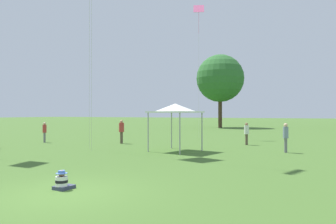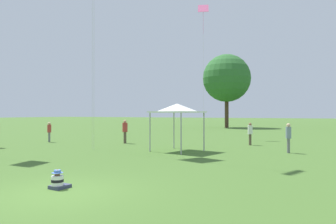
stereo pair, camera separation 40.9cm
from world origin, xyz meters
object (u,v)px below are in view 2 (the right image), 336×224
at_px(person_standing_2, 49,130).
at_px(canopy_tent, 177,109).
at_px(person_standing_3, 250,132).
at_px(person_standing_6, 125,129).
at_px(person_standing_0, 288,135).
at_px(distant_tree_0, 227,78).
at_px(seated_toddler, 58,181).
at_px(kite_0, 203,13).

xyz_separation_m(person_standing_2, canopy_tent, (11.27, -0.83, 1.56)).
height_order(person_standing_3, person_standing_6, person_standing_6).
relative_size(person_standing_3, canopy_tent, 0.53).
distance_m(person_standing_0, distant_tree_0, 33.15).
height_order(person_standing_2, person_standing_3, person_standing_3).
xyz_separation_m(person_standing_3, canopy_tent, (-2.86, -5.64, 1.55)).
height_order(person_standing_2, person_standing_6, person_standing_6).
xyz_separation_m(seated_toddler, person_standing_2, (-12.33, 10.90, 0.70)).
height_order(person_standing_3, canopy_tent, canopy_tent).
distance_m(seated_toddler, canopy_tent, 10.38).
relative_size(person_standing_0, kite_0, 0.14).
bearing_deg(person_standing_3, seated_toddler, -112.05).
xyz_separation_m(canopy_tent, distant_tree_0, (-7.12, 31.93, 5.15)).
relative_size(seated_toddler, distant_tree_0, 0.05).
height_order(person_standing_0, person_standing_3, person_standing_0).
distance_m(person_standing_3, kite_0, 12.81).
distance_m(person_standing_0, canopy_tent, 6.38).
distance_m(person_standing_3, canopy_tent, 6.51).
bearing_deg(person_standing_3, person_standing_0, -65.21).
bearing_deg(seated_toddler, canopy_tent, 98.40).
xyz_separation_m(person_standing_0, person_standing_6, (-11.41, 0.57, 0.02)).
height_order(seated_toddler, canopy_tent, canopy_tent).
xyz_separation_m(person_standing_0, person_standing_2, (-17.10, -1.31, -0.08)).
height_order(person_standing_2, distant_tree_0, distant_tree_0).
relative_size(seated_toddler, person_standing_2, 0.37).
xyz_separation_m(seated_toddler, distant_tree_0, (-8.18, 42.00, 7.41)).
distance_m(person_standing_2, person_standing_3, 14.92).
bearing_deg(person_standing_3, person_standing_6, -176.35).
height_order(person_standing_0, person_standing_2, person_standing_0).
xyz_separation_m(person_standing_2, person_standing_3, (14.13, 4.81, 0.00)).
relative_size(person_standing_2, person_standing_3, 0.99).
xyz_separation_m(person_standing_6, distant_tree_0, (-1.54, 29.22, 6.61)).
bearing_deg(kite_0, seated_toddler, -55.80).
relative_size(seated_toddler, canopy_tent, 0.19).
bearing_deg(person_standing_2, person_standing_3, -174.97).
relative_size(canopy_tent, kite_0, 0.24).
distance_m(seated_toddler, person_standing_6, 14.42).
height_order(person_standing_2, kite_0, kite_0).
xyz_separation_m(person_standing_6, kite_0, (2.95, 8.06, 10.28)).
distance_m(seated_toddler, person_standing_3, 15.83).
height_order(person_standing_6, kite_0, kite_0).
bearing_deg(person_standing_3, distant_tree_0, 95.26).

